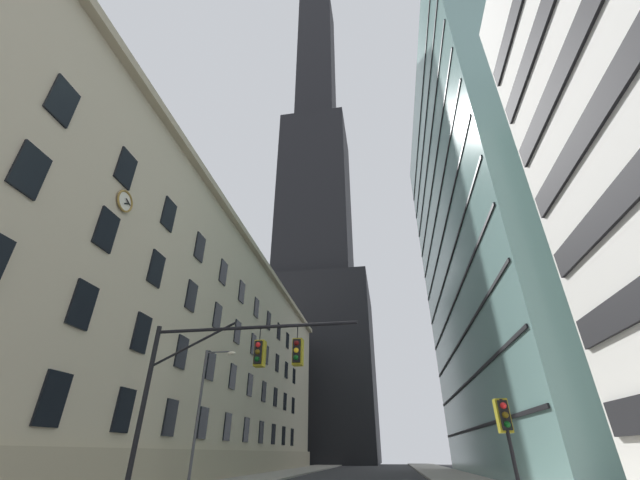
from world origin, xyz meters
name	(u,v)px	position (x,y,z in m)	size (l,w,h in m)	color
station_building	(187,351)	(-18.10, 26.99, 11.70)	(14.88, 65.98, 23.44)	#BCAF93
dark_skyscraper	(316,237)	(-13.65, 80.88, 55.95)	(28.13, 28.13, 191.84)	black
glass_office_midrise	(524,226)	(20.60, 29.39, 25.23)	(19.31, 40.88, 50.46)	gray
traffic_signal_mast	(230,370)	(-2.96, 2.67, 4.88)	(8.83, 0.63, 6.70)	black
traffic_light_near_right	(505,422)	(6.95, 2.29, 2.87)	(0.40, 0.63, 3.42)	black
street_lamppost	(204,401)	(-8.81, 13.14, 4.95)	(2.21, 0.32, 8.14)	#47474C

